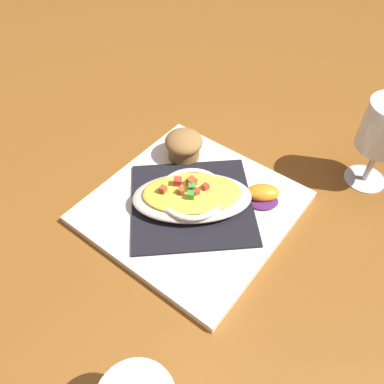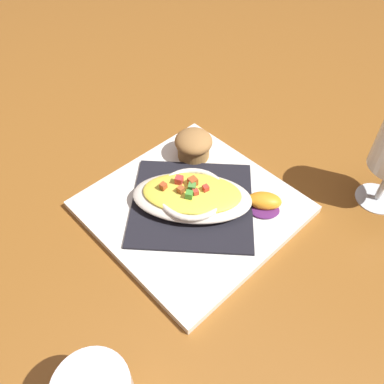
% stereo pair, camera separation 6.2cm
% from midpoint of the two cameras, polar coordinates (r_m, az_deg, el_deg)
% --- Properties ---
extents(ground_plane, '(2.60, 2.60, 0.00)m').
position_cam_midpoint_polar(ground_plane, '(0.66, 2.72, -2.71)').
color(ground_plane, brown).
extents(square_plate, '(0.35, 0.35, 0.01)m').
position_cam_midpoint_polar(square_plate, '(0.65, 2.74, -2.33)').
color(square_plate, white).
rests_on(square_plate, ground_plane).
extents(folded_napkin, '(0.27, 0.27, 0.00)m').
position_cam_midpoint_polar(folded_napkin, '(0.64, 2.77, -1.81)').
color(folded_napkin, black).
rests_on(folded_napkin, square_plate).
extents(gratin_dish, '(0.20, 0.22, 0.04)m').
position_cam_midpoint_polar(gratin_dish, '(0.63, 2.82, -0.67)').
color(gratin_dish, white).
rests_on(gratin_dish, folded_napkin).
extents(muffin, '(0.07, 0.07, 0.05)m').
position_cam_midpoint_polar(muffin, '(0.71, 2.75, 6.72)').
color(muffin, '#A4773E').
rests_on(muffin, square_plate).
extents(orange_garnish, '(0.07, 0.07, 0.02)m').
position_cam_midpoint_polar(orange_garnish, '(0.65, 13.12, -1.63)').
color(orange_garnish, '#58215F').
rests_on(orange_garnish, square_plate).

